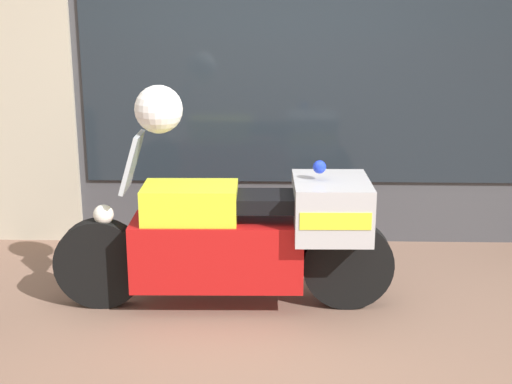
{
  "coord_description": "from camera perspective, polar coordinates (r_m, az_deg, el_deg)",
  "views": [
    {
      "loc": [
        0.01,
        -4.2,
        2.12
      ],
      "look_at": [
        -0.13,
        0.91,
        0.69
      ],
      "focal_mm": 50.0,
      "sensor_mm": 36.0,
      "label": 1
    }
  ],
  "objects": [
    {
      "name": "ground_plane",
      "position": [
        4.7,
        1.33,
        -11.19
      ],
      "size": [
        60.0,
        60.0,
        0.0
      ],
      "primitive_type": "plane",
      "color": "#7A5B4C"
    },
    {
      "name": "shop_building",
      "position": [
        6.22,
        -1.91,
        13.44
      ],
      "size": [
        5.06,
        0.55,
        3.76
      ],
      "color": "#424247",
      "rests_on": "ground"
    },
    {
      "name": "window_display",
      "position": [
        6.45,
        4.46,
        0.85
      ],
      "size": [
        3.78,
        0.3,
        2.06
      ],
      "color": "slate",
      "rests_on": "ground"
    },
    {
      "name": "paramedic_motorcycle",
      "position": [
        4.89,
        -0.91,
        -3.43
      ],
      "size": [
        2.35,
        0.64,
        1.23
      ],
      "rotation": [
        0.0,
        0.0,
        3.16
      ],
      "color": "black",
      "rests_on": "ground"
    },
    {
      "name": "white_helmet",
      "position": [
        4.73,
        -7.79,
        6.58
      ],
      "size": [
        0.32,
        0.32,
        0.32
      ],
      "primitive_type": "sphere",
      "color": "white",
      "rests_on": "paramedic_motorcycle"
    }
  ]
}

